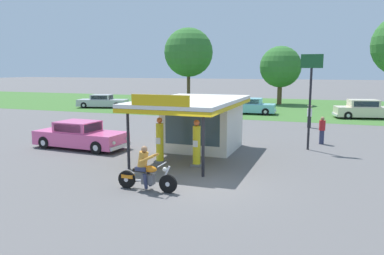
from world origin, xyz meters
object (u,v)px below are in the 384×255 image
(gas_pump_nearside, at_px, (160,142))
(gas_pump_offside, at_px, (197,145))
(bystander_chatting_near_pumps, at_px, (309,116))
(parked_car_second_row_spare, at_px, (103,102))
(parked_car_back_row_left, at_px, (248,106))
(parked_car_back_row_far_right, at_px, (366,110))
(bystander_admiring_sedan, at_px, (322,130))
(featured_classic_sedan, at_px, (80,136))
(parked_car_back_row_centre_left, at_px, (179,105))
(roadside_pole_sign, at_px, (311,85))
(motorcycle_with_rider, at_px, (146,172))

(gas_pump_nearside, xyz_separation_m, gas_pump_offside, (1.75, -0.00, -0.01))
(gas_pump_nearside, bearing_deg, bystander_chatting_near_pumps, 65.91)
(gas_pump_offside, height_order, bystander_chatting_near_pumps, gas_pump_offside)
(parked_car_second_row_spare, height_order, parked_car_back_row_left, parked_car_back_row_left)
(bystander_chatting_near_pumps, bearing_deg, parked_car_second_row_spare, 162.04)
(gas_pump_nearside, distance_m, bystander_chatting_near_pumps, 14.29)
(gas_pump_offside, distance_m, parked_car_back_row_far_right, 21.80)
(gas_pump_offside, height_order, bystander_admiring_sedan, gas_pump_offside)
(featured_classic_sedan, bearing_deg, parked_car_back_row_left, 74.07)
(gas_pump_nearside, distance_m, featured_classic_sedan, 5.54)
(parked_car_second_row_spare, relative_size, parked_car_back_row_left, 1.09)
(parked_car_back_row_centre_left, relative_size, bystander_admiring_sedan, 3.52)
(gas_pump_nearside, height_order, bystander_admiring_sedan, gas_pump_nearside)
(parked_car_back_row_centre_left, bearing_deg, parked_car_back_row_far_right, 3.27)
(featured_classic_sedan, distance_m, parked_car_back_row_centre_left, 17.77)
(gas_pump_offside, xyz_separation_m, bystander_admiring_sedan, (5.04, 6.99, -0.12))
(bystander_admiring_sedan, bearing_deg, parked_car_back_row_far_right, 75.55)
(bystander_admiring_sedan, distance_m, bystander_chatting_near_pumps, 6.13)
(parked_car_back_row_far_right, relative_size, bystander_chatting_near_pumps, 3.49)
(parked_car_second_row_spare, xyz_separation_m, roadside_pole_sign, (22.37, -15.01, 2.71))
(roadside_pole_sign, bearing_deg, parked_car_back_row_centre_left, 132.84)
(parked_car_back_row_far_right, relative_size, parked_car_second_row_spare, 0.97)
(gas_pump_nearside, xyz_separation_m, roadside_pole_sign, (6.15, 5.18, 2.42))
(motorcycle_with_rider, distance_m, parked_car_back_row_centre_left, 24.24)
(gas_pump_offside, relative_size, bystander_chatting_near_pumps, 1.26)
(bystander_admiring_sedan, relative_size, roadside_pole_sign, 0.32)
(bystander_chatting_near_pumps, bearing_deg, gas_pump_nearside, -114.09)
(motorcycle_with_rider, bearing_deg, featured_classic_sedan, 141.61)
(gas_pump_offside, xyz_separation_m, roadside_pole_sign, (4.40, 5.18, 2.43))
(motorcycle_with_rider, height_order, parked_car_back_row_centre_left, motorcycle_with_rider)
(bystander_admiring_sedan, bearing_deg, parked_car_back_row_left, 117.66)
(gas_pump_nearside, bearing_deg, featured_classic_sedan, 165.01)
(parked_car_back_row_centre_left, bearing_deg, bystander_chatting_near_pumps, -25.78)
(gas_pump_offside, distance_m, bystander_chatting_near_pumps, 13.67)
(parked_car_back_row_far_right, xyz_separation_m, bystander_admiring_sedan, (-3.38, -13.12, 0.08))
(parked_car_back_row_left, xyz_separation_m, bystander_chatting_near_pumps, (5.87, -6.98, 0.17))
(featured_classic_sedan, height_order, parked_car_back_row_left, parked_car_back_row_left)
(parked_car_back_row_left, height_order, bystander_admiring_sedan, bystander_admiring_sedan)
(bystander_chatting_near_pumps, bearing_deg, parked_car_back_row_far_right, 58.42)
(parked_car_back_row_left, xyz_separation_m, roadside_pole_sign, (6.18, -14.84, 2.67))
(gas_pump_nearside, height_order, parked_car_back_row_far_right, gas_pump_nearside)
(featured_classic_sedan, xyz_separation_m, parked_car_back_row_centre_left, (-1.45, 17.71, 0.02))
(gas_pump_offside, height_order, roadside_pole_sign, roadside_pole_sign)
(gas_pump_nearside, bearing_deg, parked_car_back_row_centre_left, 109.53)
(featured_classic_sedan, relative_size, bystander_chatting_near_pumps, 3.24)
(bystander_admiring_sedan, relative_size, bystander_chatting_near_pumps, 0.96)
(gas_pump_nearside, relative_size, bystander_chatting_near_pumps, 1.28)
(parked_car_back_row_centre_left, xyz_separation_m, roadside_pole_sign, (12.94, -13.95, 2.68))
(bystander_admiring_sedan, bearing_deg, motorcycle_with_rider, -117.53)
(gas_pump_offside, relative_size, parked_car_back_row_far_right, 0.36)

